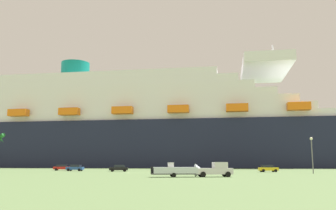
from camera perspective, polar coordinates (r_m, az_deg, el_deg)
The scene contains 9 objects.
ground_plane at distance 108.51m, azimuth -3.65°, elevation -10.11°, with size 600.00×600.00×0.00m, color #567042.
cruise_ship at distance 159.47m, azimuth -5.71°, elevation -3.88°, with size 228.34×56.85×57.01m.
pickup_truck at distance 55.81m, azimuth 7.38°, elevation -10.05°, with size 5.86×3.02×2.20m.
small_boat_on_trailer at distance 54.78m, azimuth 1.92°, elevation -10.23°, with size 8.98×3.26×2.15m.
street_lamp at distance 77.42m, azimuth 21.62°, elevation -6.48°, with size 0.56×0.56×7.08m.
parked_car_yellow_taxi at distance 86.64m, azimuth 15.41°, elevation -9.55°, with size 4.38×2.27×1.58m.
parked_car_black_coupe at distance 87.96m, azimuth -7.71°, elevation -9.77°, with size 4.56×2.48×1.58m.
parked_car_blue_suv at distance 96.22m, azimuth -14.35°, elevation -9.50°, with size 4.26×2.16×1.58m.
parked_car_red_hatchback at distance 103.08m, azimuth -16.22°, elevation -9.37°, with size 5.05×2.81×1.58m.
Camera 1 is at (12.68, -77.74, 2.13)m, focal length 38.88 mm.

